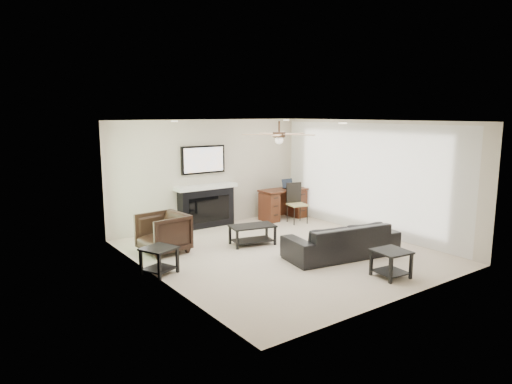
{
  "coord_description": "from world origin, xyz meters",
  "views": [
    {
      "loc": [
        -5.32,
        -6.58,
        2.64
      ],
      "look_at": [
        -0.31,
        0.41,
        1.15
      ],
      "focal_mm": 32.0,
      "sensor_mm": 36.0,
      "label": 1
    }
  ],
  "objects_px": {
    "armchair": "(163,233)",
    "coffee_table": "(252,235)",
    "desk": "(283,204)",
    "fireplace_unit": "(206,187)",
    "sofa": "(341,240)"
  },
  "relations": [
    {
      "from": "armchair",
      "to": "desk",
      "type": "relative_size",
      "value": 0.69
    },
    {
      "from": "sofa",
      "to": "fireplace_unit",
      "type": "relative_size",
      "value": 1.13
    },
    {
      "from": "sofa",
      "to": "desk",
      "type": "relative_size",
      "value": 1.76
    },
    {
      "from": "coffee_table",
      "to": "armchair",
      "type": "bearing_deg",
      "value": 174.76
    },
    {
      "from": "armchair",
      "to": "desk",
      "type": "xyz_separation_m",
      "value": [
        3.66,
        0.89,
        -0.0
      ]
    },
    {
      "from": "armchair",
      "to": "fireplace_unit",
      "type": "distance_m",
      "value": 2.17
    },
    {
      "from": "sofa",
      "to": "desk",
      "type": "distance_m",
      "value": 3.22
    },
    {
      "from": "fireplace_unit",
      "to": "desk",
      "type": "distance_m",
      "value": 2.11
    },
    {
      "from": "armchair",
      "to": "fireplace_unit",
      "type": "bearing_deg",
      "value": 121.92
    },
    {
      "from": "fireplace_unit",
      "to": "coffee_table",
      "type": "bearing_deg",
      "value": -89.05
    },
    {
      "from": "sofa",
      "to": "armchair",
      "type": "distance_m",
      "value": 3.37
    },
    {
      "from": "armchair",
      "to": "coffee_table",
      "type": "relative_size",
      "value": 0.93
    },
    {
      "from": "fireplace_unit",
      "to": "sofa",
      "type": "bearing_deg",
      "value": -74.77
    },
    {
      "from": "fireplace_unit",
      "to": "armchair",
      "type": "bearing_deg",
      "value": -142.85
    },
    {
      "from": "coffee_table",
      "to": "desk",
      "type": "xyz_separation_m",
      "value": [
        1.96,
        1.44,
        0.18
      ]
    }
  ]
}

